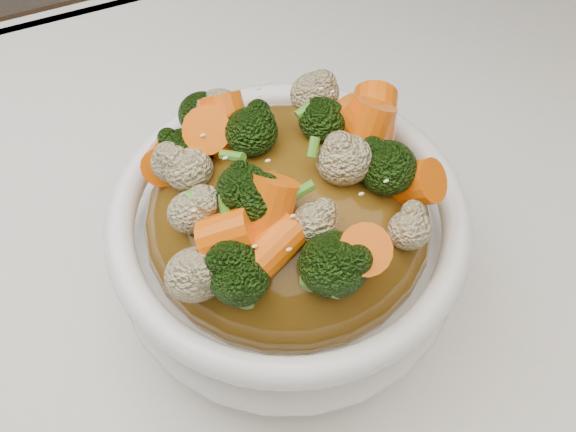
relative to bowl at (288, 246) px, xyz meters
name	(u,v)px	position (x,y,z in m)	size (l,w,h in m)	color
tablecloth	(246,344)	(-0.04, -0.03, -0.07)	(1.20, 0.80, 0.04)	white
bowl	(288,246)	(0.00, 0.00, 0.00)	(0.23, 0.23, 0.09)	white
sauce_base	(288,219)	(0.00, 0.00, 0.03)	(0.18, 0.18, 0.10)	brown
carrots	(288,151)	(0.00, 0.00, 0.10)	(0.18, 0.18, 0.05)	#FF6708
broccoli	(288,152)	(0.00, 0.00, 0.10)	(0.18, 0.18, 0.05)	black
cauliflower	(288,154)	(0.00, 0.00, 0.10)	(0.18, 0.18, 0.04)	beige
scallions	(288,149)	(0.00, 0.00, 0.10)	(0.14, 0.14, 0.02)	#468A20
sesame_seeds	(288,149)	(0.00, 0.00, 0.10)	(0.17, 0.17, 0.01)	beige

